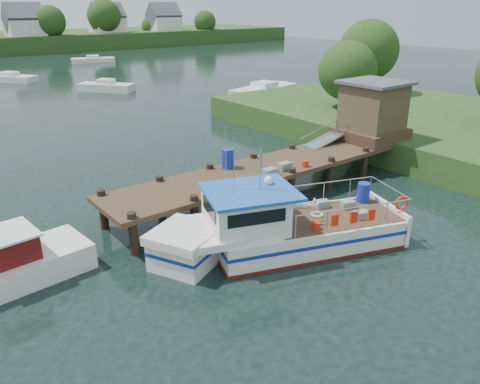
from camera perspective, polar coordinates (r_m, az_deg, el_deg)
ground_plane at (r=20.45m, az=-0.38°, el=-1.49°), size 160.00×160.00×0.00m
near_shore at (r=32.23m, az=25.34°, el=8.99°), size 16.00×30.00×7.76m
dock at (r=24.05m, az=12.09°, el=7.28°), size 16.60×3.00×4.78m
lobster_boat at (r=16.45m, az=4.47°, el=-4.54°), size 9.24×5.23×4.53m
moored_far at (r=75.32m, az=-17.47°, el=15.12°), size 6.52×3.98×1.05m
moored_b at (r=49.58m, az=-16.01°, el=12.23°), size 4.90×5.40×1.21m
moored_c at (r=46.05m, az=2.98°, el=12.33°), size 7.97×4.07×1.20m
moored_d at (r=59.98m, az=-26.30°, el=12.37°), size 5.38×6.24×1.05m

